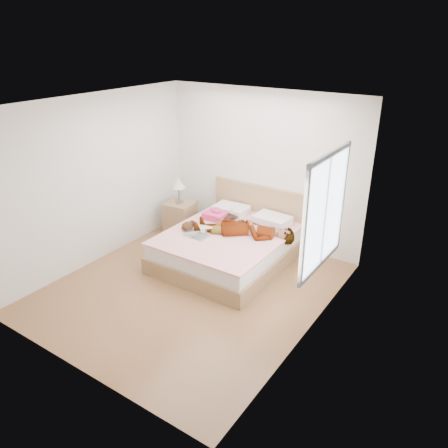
% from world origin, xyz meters
% --- Properties ---
extents(ground, '(4.00, 4.00, 0.00)m').
position_xyz_m(ground, '(0.00, 0.00, 0.00)').
color(ground, '#503219').
rests_on(ground, ground).
extents(woman, '(1.69, 1.09, 0.22)m').
position_xyz_m(woman, '(0.21, 1.11, 0.62)').
color(woman, silver).
rests_on(woman, bed).
extents(hair, '(0.55, 0.63, 0.08)m').
position_xyz_m(hair, '(-0.36, 1.56, 0.55)').
color(hair, black).
rests_on(hair, bed).
extents(phone, '(0.08, 0.10, 0.05)m').
position_xyz_m(phone, '(-0.29, 1.51, 0.70)').
color(phone, silver).
rests_on(phone, bed).
extents(room_shell, '(4.00, 4.00, 4.00)m').
position_xyz_m(room_shell, '(1.77, 0.30, 1.50)').
color(room_shell, white).
rests_on(room_shell, ground).
extents(bed, '(1.80, 2.08, 1.00)m').
position_xyz_m(bed, '(0.00, 1.04, 0.28)').
color(bed, brown).
rests_on(bed, ground).
extents(towel, '(0.37, 0.31, 0.19)m').
position_xyz_m(towel, '(-0.48, 1.30, 0.59)').
color(towel, '#F74371').
rests_on(towel, bed).
extents(magazine, '(0.39, 0.25, 0.02)m').
position_xyz_m(magazine, '(-0.35, 0.60, 0.52)').
color(magazine, silver).
rests_on(magazine, bed).
extents(coffee_mug, '(0.11, 0.08, 0.09)m').
position_xyz_m(coffee_mug, '(-0.32, 0.73, 0.56)').
color(coffee_mug, white).
rests_on(coffee_mug, bed).
extents(plush_toy, '(0.19, 0.27, 0.14)m').
position_xyz_m(plush_toy, '(-0.58, 0.69, 0.59)').
color(plush_toy, black).
rests_on(plush_toy, bed).
extents(nightstand, '(0.53, 0.49, 1.05)m').
position_xyz_m(nightstand, '(-1.31, 1.37, 0.35)').
color(nightstand, brown).
rests_on(nightstand, ground).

